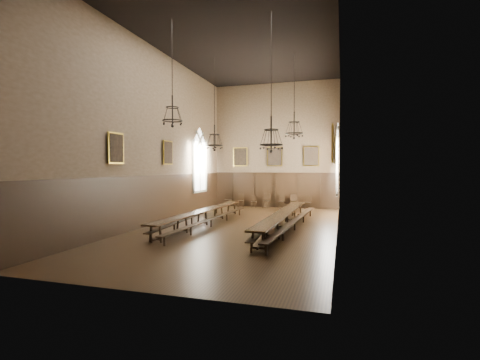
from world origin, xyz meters
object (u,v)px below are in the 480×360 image
at_px(bench_left_outer, 192,219).
at_px(chandelier_back_right, 294,128).
at_px(chandelier_back_left, 214,140).
at_px(bench_left_inner, 211,221).
at_px(bench_right_outer, 295,224).
at_px(table_left, 202,218).
at_px(bench_right_inner, 271,224).
at_px(chandelier_front_left, 172,114).
at_px(chair_5, 294,204).
at_px(chair_4, 281,204).
at_px(chair_0, 228,202).
at_px(chair_2, 254,204).
at_px(chandelier_front_right, 271,136).
at_px(chair_1, 241,203).
at_px(chair_3, 266,203).
at_px(table_right, 283,221).
at_px(chair_6, 308,205).

relative_size(bench_left_outer, chandelier_back_right, 2.15).
bearing_deg(chandelier_back_right, chandelier_back_left, -174.95).
bearing_deg(bench_left_inner, bench_right_outer, 3.49).
height_order(table_left, chandelier_back_left, chandelier_back_left).
relative_size(bench_right_inner, chandelier_front_left, 2.29).
bearing_deg(table_left, chair_5, 67.20).
bearing_deg(chair_5, bench_left_inner, -123.73).
bearing_deg(bench_left_outer, chair_4, 69.50).
xyz_separation_m(bench_left_outer, chair_5, (4.07, 8.30, 0.03)).
distance_m(chair_0, chair_2, 2.01).
distance_m(bench_left_outer, bench_left_inner, 1.29).
bearing_deg(bench_left_inner, chandelier_front_right, -32.67).
xyz_separation_m(bench_right_inner, chandelier_front_left, (-3.59, -2.77, 4.84)).
relative_size(chair_1, chair_4, 1.03).
xyz_separation_m(bench_left_inner, chair_3, (0.86, 8.74, 0.04)).
distance_m(table_right, bench_left_outer, 4.66).
xyz_separation_m(bench_right_inner, bench_right_outer, (1.10, 0.13, 0.02)).
distance_m(chair_5, chandelier_front_right, 11.56).
relative_size(bench_right_outer, chair_3, 10.32).
xyz_separation_m(bench_right_inner, chandelier_front_right, (0.47, -2.29, 3.84)).
bearing_deg(bench_right_inner, chair_6, 84.18).
bearing_deg(chair_6, chair_5, -172.54).
height_order(chair_2, chair_5, chair_5).
height_order(table_left, chair_0, chair_0).
xyz_separation_m(bench_left_inner, chair_2, (-0.07, 8.77, -0.01)).
distance_m(bench_right_inner, chair_4, 8.81).
bearing_deg(chair_2, bench_right_outer, -69.93).
bearing_deg(chair_6, chandelier_front_left, -108.54).
bearing_deg(chair_6, bench_left_outer, -118.15).
xyz_separation_m(chair_6, chandelier_front_right, (-0.42, -10.98, 3.83)).
xyz_separation_m(bench_left_outer, chandelier_front_right, (4.60, -2.60, 3.85)).
height_order(bench_right_inner, chandelier_front_right, chandelier_front_right).
distance_m(table_left, bench_left_outer, 0.59).
bearing_deg(chair_0, chandelier_front_right, -59.11).
distance_m(chair_0, chair_6, 5.88).
xyz_separation_m(chair_4, chandelier_front_right, (1.45, -11.04, 3.84)).
xyz_separation_m(table_left, chair_0, (-1.44, 8.37, -0.06)).
height_order(chair_4, chandelier_front_left, chandelier_front_left).
height_order(chair_3, chandelier_front_right, chandelier_front_right).
distance_m(bench_left_outer, chair_5, 9.24).
height_order(bench_right_outer, chandelier_front_left, chandelier_front_left).
bearing_deg(chair_5, chair_3, 164.07).
relative_size(chandelier_back_left, chandelier_front_left, 1.17).
xyz_separation_m(chair_5, chandelier_back_right, (0.76, -5.83, 4.68)).
distance_m(chair_1, chandelier_back_right, 8.86).
xyz_separation_m(chair_2, chair_5, (2.92, -0.05, 0.05)).
height_order(chair_2, chair_3, chair_3).
xyz_separation_m(table_left, chair_5, (3.48, 8.29, -0.07)).
xyz_separation_m(chair_0, chandelier_back_right, (5.69, -5.91, 4.68)).
distance_m(bench_right_outer, chair_1, 9.93).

